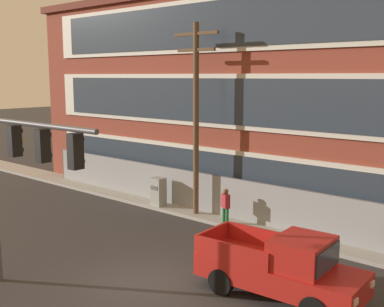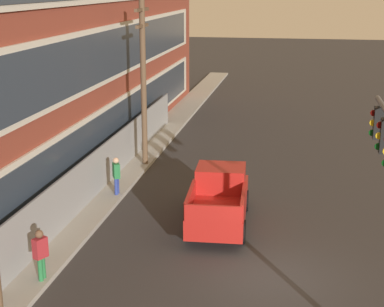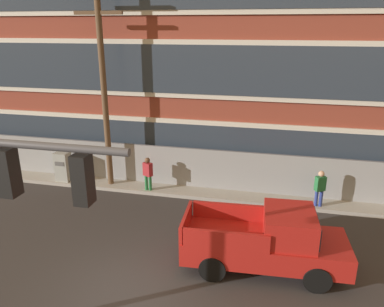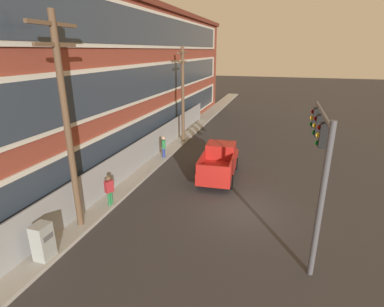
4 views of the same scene
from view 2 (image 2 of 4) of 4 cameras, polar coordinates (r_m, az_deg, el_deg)
name	(u,v)px [view 2 (image 2 of 4)]	position (r m, az deg, el deg)	size (l,w,h in m)	color
ground_plane	(271,278)	(17.88, 7.67, -11.90)	(160.00, 160.00, 0.00)	#333030
sidewalk_building_side	(45,256)	(19.41, -14.09, -9.64)	(80.00, 1.70, 0.16)	#9E9B93
chain_link_fence	(60,207)	(20.65, -12.72, -5.10)	(33.41, 0.06, 2.01)	gray
pickup_truck_red	(219,199)	(21.15, 2.67, -4.42)	(5.09, 2.22, 1.98)	#AD1E19
utility_pole_midblock	(143,78)	(27.05, -4.74, 7.35)	(2.00, 0.26, 7.76)	brown
pedestrian_near_cabinet	(41,253)	(17.51, -14.47, -9.36)	(0.46, 0.39, 1.69)	#236B38
pedestrian_by_fence	(116,175)	(23.83, -7.34, -2.05)	(0.47, 0.41, 1.69)	navy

